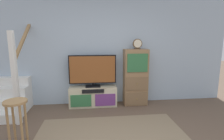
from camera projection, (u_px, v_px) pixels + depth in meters
The scene contains 7 objects.
back_wall at pixel (104, 51), 4.44m from camera, with size 6.40×0.12×2.70m, color #A8BCD1.
media_console at pixel (93, 96), 4.34m from camera, with size 1.15×0.38×0.48m.
television at pixel (93, 70), 4.25m from camera, with size 1.14×0.22×0.78m.
side_cabinet at pixel (135, 77), 4.39m from camera, with size 0.58×0.38×1.40m.
desk_clock at pixel (137, 44), 4.23m from camera, with size 0.22×0.08×0.25m.
staircase at pixel (10, 94), 4.11m from camera, with size 1.00×1.36×2.20m.
bar_stool_near at pixel (16, 113), 2.67m from camera, with size 0.34×0.34×0.73m.
Camera 1 is at (-0.30, -1.99, 1.66)m, focal length 28.10 mm.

